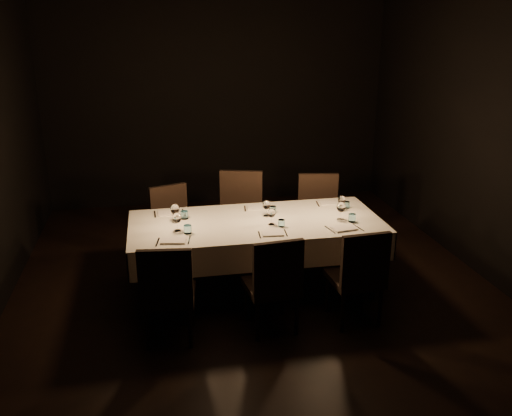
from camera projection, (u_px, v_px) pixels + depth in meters
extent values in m
cube|color=black|center=(256.00, 289.00, 5.69)|extent=(5.00, 6.00, 0.01)
cube|color=black|center=(217.00, 104.00, 7.97)|extent=(5.00, 0.01, 3.00)
cube|color=black|center=(383.00, 299.00, 2.41)|extent=(5.00, 0.01, 3.00)
cube|color=black|center=(491.00, 139.00, 5.64)|extent=(0.01, 6.00, 3.00)
cube|color=black|center=(256.00, 224.00, 5.45)|extent=(2.40, 1.00, 0.04)
cylinder|color=black|center=(145.00, 286.00, 4.98)|extent=(0.07, 0.07, 0.71)
cylinder|color=black|center=(145.00, 250.00, 5.76)|extent=(0.07, 0.07, 0.71)
cylinder|color=black|center=(374.00, 266.00, 5.38)|extent=(0.07, 0.07, 0.71)
cylinder|color=black|center=(345.00, 235.00, 6.16)|extent=(0.07, 0.07, 0.71)
cube|color=beige|center=(256.00, 222.00, 5.44)|extent=(2.52, 1.12, 0.01)
cube|color=beige|center=(247.00, 216.00, 6.00)|extent=(2.52, 0.01, 0.28)
cube|color=beige|center=(267.00, 257.00, 4.97)|extent=(2.52, 0.01, 0.28)
cube|color=beige|center=(373.00, 226.00, 5.71)|extent=(0.01, 1.12, 0.28)
cube|color=beige|center=(130.00, 244.00, 5.26)|extent=(0.01, 1.12, 0.28)
cylinder|color=black|center=(192.00, 306.00, 4.95)|extent=(0.04, 0.04, 0.39)
cylinder|color=black|center=(190.00, 328.00, 4.61)|extent=(0.04, 0.04, 0.39)
cylinder|color=black|center=(152.00, 308.00, 4.93)|extent=(0.04, 0.04, 0.39)
cylinder|color=black|center=(147.00, 329.00, 4.59)|extent=(0.04, 0.04, 0.39)
cube|color=black|center=(169.00, 295.00, 4.70)|extent=(0.50, 0.50, 0.06)
cube|color=black|center=(165.00, 277.00, 4.42)|extent=(0.45, 0.10, 0.48)
cube|color=beige|center=(173.00, 241.00, 4.93)|extent=(0.25, 0.18, 0.02)
cube|color=silver|center=(158.00, 242.00, 4.91)|extent=(0.05, 0.20, 0.01)
cube|color=silver|center=(189.00, 240.00, 4.96)|extent=(0.05, 0.20, 0.01)
cylinder|color=#BDE3F2|center=(188.00, 229.00, 5.11)|extent=(0.07, 0.07, 0.08)
cylinder|color=white|center=(178.00, 231.00, 5.18)|extent=(0.07, 0.07, 0.00)
cylinder|color=white|center=(177.00, 226.00, 5.17)|extent=(0.01, 0.01, 0.09)
ellipsoid|color=white|center=(177.00, 218.00, 5.14)|extent=(0.09, 0.09, 0.10)
cylinder|color=black|center=(283.00, 296.00, 5.13)|extent=(0.04, 0.04, 0.39)
cylinder|color=black|center=(297.00, 315.00, 4.80)|extent=(0.04, 0.04, 0.39)
cylinder|color=black|center=(246.00, 302.00, 5.04)|extent=(0.04, 0.04, 0.39)
cylinder|color=black|center=(257.00, 321.00, 4.71)|extent=(0.04, 0.04, 0.39)
cube|color=black|center=(271.00, 286.00, 4.85)|extent=(0.49, 0.49, 0.06)
cube|color=black|center=(278.00, 268.00, 4.58)|extent=(0.45, 0.09, 0.48)
cube|color=beige|center=(273.00, 234.00, 5.10)|extent=(0.21, 0.15, 0.01)
cube|color=silver|center=(259.00, 235.00, 5.08)|extent=(0.03, 0.18, 0.01)
cube|color=silver|center=(286.00, 233.00, 5.12)|extent=(0.03, 0.18, 0.01)
cylinder|color=#BDE3F2|center=(281.00, 223.00, 5.28)|extent=(0.07, 0.07, 0.07)
cylinder|color=white|center=(271.00, 224.00, 5.35)|extent=(0.06, 0.06, 0.00)
cylinder|color=white|center=(271.00, 220.00, 5.34)|extent=(0.01, 0.01, 0.08)
ellipsoid|color=white|center=(272.00, 213.00, 5.31)|extent=(0.08, 0.08, 0.09)
cylinder|color=black|center=(363.00, 289.00, 5.27)|extent=(0.04, 0.04, 0.39)
cylinder|color=black|center=(380.00, 307.00, 4.93)|extent=(0.04, 0.04, 0.39)
cylinder|color=black|center=(327.00, 293.00, 5.18)|extent=(0.04, 0.04, 0.39)
cylinder|color=black|center=(342.00, 313.00, 4.85)|extent=(0.04, 0.04, 0.39)
cube|color=black|center=(354.00, 279.00, 4.98)|extent=(0.48, 0.48, 0.06)
cube|color=black|center=(366.00, 260.00, 4.72)|extent=(0.45, 0.08, 0.49)
cube|color=beige|center=(344.00, 228.00, 5.22)|extent=(0.25, 0.18, 0.02)
cube|color=silver|center=(330.00, 230.00, 5.20)|extent=(0.05, 0.21, 0.01)
cube|color=silver|center=(358.00, 228.00, 5.25)|extent=(0.05, 0.21, 0.01)
cylinder|color=#BDE3F2|center=(352.00, 218.00, 5.41)|extent=(0.07, 0.07, 0.08)
cylinder|color=white|center=(340.00, 219.00, 5.48)|extent=(0.07, 0.07, 0.00)
cylinder|color=white|center=(341.00, 215.00, 5.46)|extent=(0.01, 0.01, 0.09)
ellipsoid|color=white|center=(341.00, 207.00, 5.43)|extent=(0.09, 0.09, 0.10)
cylinder|color=black|center=(168.00, 259.00, 5.94)|extent=(0.04, 0.04, 0.38)
cylinder|color=black|center=(157.00, 248.00, 6.23)|extent=(0.04, 0.04, 0.38)
cylinder|color=black|center=(198.00, 252.00, 6.11)|extent=(0.04, 0.04, 0.38)
cylinder|color=black|center=(185.00, 242.00, 6.40)|extent=(0.04, 0.04, 0.38)
cube|color=black|center=(176.00, 232.00, 6.10)|extent=(0.55, 0.55, 0.06)
cube|color=black|center=(169.00, 205.00, 6.16)|extent=(0.43, 0.19, 0.47)
cube|color=beige|center=(169.00, 213.00, 5.63)|extent=(0.24, 0.16, 0.02)
cube|color=silver|center=(155.00, 214.00, 5.61)|extent=(0.02, 0.21, 0.01)
cube|color=silver|center=(183.00, 213.00, 5.66)|extent=(0.02, 0.21, 0.01)
cylinder|color=#BDE3F2|center=(184.00, 215.00, 5.48)|extent=(0.08, 0.08, 0.08)
cylinder|color=white|center=(176.00, 222.00, 5.40)|extent=(0.07, 0.07, 0.00)
cylinder|color=white|center=(175.00, 218.00, 5.39)|extent=(0.01, 0.01, 0.09)
ellipsoid|color=white|center=(175.00, 209.00, 5.36)|extent=(0.09, 0.09, 0.11)
cylinder|color=black|center=(219.00, 250.00, 6.11)|extent=(0.04, 0.04, 0.43)
cylinder|color=black|center=(224.00, 236.00, 6.50)|extent=(0.04, 0.04, 0.43)
cylinder|color=black|center=(256.00, 251.00, 6.08)|extent=(0.04, 0.04, 0.43)
cylinder|color=black|center=(259.00, 237.00, 6.47)|extent=(0.04, 0.04, 0.43)
cube|color=black|center=(239.00, 224.00, 6.21)|extent=(0.61, 0.61, 0.06)
cube|color=black|center=(241.00, 193.00, 6.31)|extent=(0.49, 0.18, 0.54)
cube|color=beige|center=(257.00, 208.00, 5.80)|extent=(0.22, 0.15, 0.02)
cube|color=silver|center=(245.00, 209.00, 5.78)|extent=(0.04, 0.19, 0.01)
cube|color=silver|center=(269.00, 207.00, 5.83)|extent=(0.03, 0.19, 0.01)
cylinder|color=#BDE3F2|center=(273.00, 210.00, 5.65)|extent=(0.07, 0.07, 0.07)
cylinder|color=white|center=(266.00, 216.00, 5.57)|extent=(0.06, 0.06, 0.00)
cylinder|color=white|center=(266.00, 212.00, 5.56)|extent=(0.01, 0.01, 0.08)
ellipsoid|color=white|center=(266.00, 205.00, 5.53)|extent=(0.08, 0.08, 0.10)
cylinder|color=black|center=(304.00, 248.00, 6.19)|extent=(0.04, 0.04, 0.41)
cylinder|color=black|center=(300.00, 235.00, 6.56)|extent=(0.04, 0.04, 0.41)
cylinder|color=black|center=(337.00, 248.00, 6.20)|extent=(0.04, 0.04, 0.41)
cylinder|color=black|center=(332.00, 235.00, 6.56)|extent=(0.04, 0.04, 0.41)
cube|color=black|center=(319.00, 223.00, 6.30)|extent=(0.54, 0.54, 0.06)
cube|color=black|center=(318.00, 194.00, 6.40)|extent=(0.47, 0.13, 0.51)
cube|color=beige|center=(329.00, 203.00, 5.95)|extent=(0.22, 0.15, 0.02)
cube|color=silver|center=(318.00, 204.00, 5.92)|extent=(0.04, 0.19, 0.01)
cube|color=silver|center=(341.00, 203.00, 5.97)|extent=(0.03, 0.19, 0.01)
cylinder|color=#BDE3F2|center=(346.00, 205.00, 5.79)|extent=(0.07, 0.07, 0.07)
cylinder|color=white|center=(341.00, 211.00, 5.72)|extent=(0.06, 0.06, 0.00)
cylinder|color=white|center=(341.00, 207.00, 5.70)|extent=(0.01, 0.01, 0.08)
ellipsoid|color=white|center=(342.00, 200.00, 5.68)|extent=(0.08, 0.08, 0.10)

